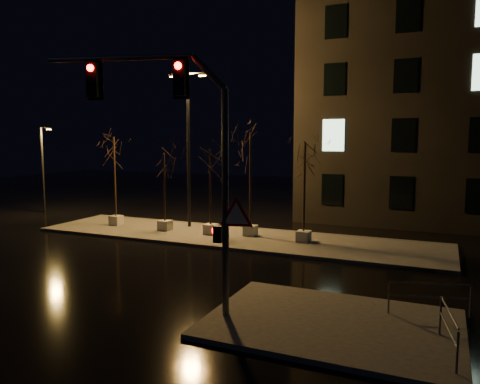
% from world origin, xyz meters
% --- Properties ---
extents(ground, '(90.00, 90.00, 0.00)m').
position_xyz_m(ground, '(0.00, 0.00, 0.00)').
color(ground, black).
rests_on(ground, ground).
extents(median, '(22.00, 5.00, 0.15)m').
position_xyz_m(median, '(0.00, 6.00, 0.07)').
color(median, '#494541').
rests_on(median, ground).
extents(sidewalk_corner, '(7.00, 5.00, 0.15)m').
position_xyz_m(sidewalk_corner, '(7.50, -3.50, 0.07)').
color(sidewalk_corner, '#494541').
rests_on(sidewalk_corner, ground).
extents(tree_0, '(1.80, 1.80, 5.39)m').
position_xyz_m(tree_0, '(-7.69, 6.07, 4.24)').
color(tree_0, '#B0B0A5').
rests_on(tree_0, median).
extents(tree_1, '(1.80, 1.80, 4.48)m').
position_xyz_m(tree_1, '(-4.09, 5.84, 3.55)').
color(tree_1, '#B0B0A5').
rests_on(tree_1, median).
extents(tree_2, '(1.80, 1.80, 4.75)m').
position_xyz_m(tree_2, '(-1.23, 5.91, 3.76)').
color(tree_2, '#B0B0A5').
rests_on(tree_2, median).
extents(tree_3, '(1.80, 1.80, 5.62)m').
position_xyz_m(tree_3, '(0.89, 6.41, 4.42)').
color(tree_3, '#B0B0A5').
rests_on(tree_3, median).
extents(tree_4, '(1.80, 1.80, 5.12)m').
position_xyz_m(tree_4, '(3.90, 6.13, 4.04)').
color(tree_4, '#B0B0A5').
rests_on(tree_4, median).
extents(traffic_signal_mast, '(6.02, 1.60, 7.55)m').
position_xyz_m(traffic_signal_mast, '(3.32, -4.55, 5.11)').
color(traffic_signal_mast, '#525459').
rests_on(traffic_signal_mast, sidewalk_corner).
extents(streetlight_main, '(2.22, 0.53, 8.89)m').
position_xyz_m(streetlight_main, '(-3.40, 7.39, 5.28)').
color(streetlight_main, black).
rests_on(streetlight_main, median).
extents(streetlight_far, '(1.20, 0.38, 6.11)m').
position_xyz_m(streetlight_far, '(-15.96, 8.56, 3.36)').
color(streetlight_far, black).
rests_on(streetlight_far, ground).
extents(guard_rail_a, '(2.25, 0.61, 1.00)m').
position_xyz_m(guard_rail_a, '(10.00, -1.95, 0.80)').
color(guard_rail_a, '#525459').
rests_on(guard_rail_a, sidewalk_corner).
extents(guard_rail_b, '(0.42, 2.18, 1.05)m').
position_xyz_m(guard_rail_b, '(10.50, -4.29, 0.82)').
color(guard_rail_b, '#525459').
rests_on(guard_rail_b, sidewalk_corner).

